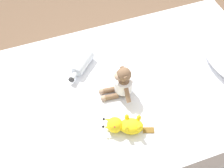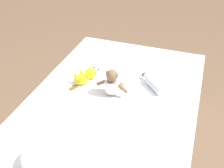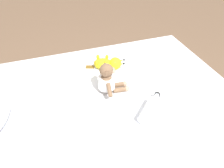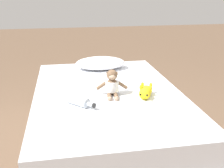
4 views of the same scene
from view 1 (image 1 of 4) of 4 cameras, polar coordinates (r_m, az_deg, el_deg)
The scene contains 5 objects.
ground_plane at distance 2.94m, azimuth 3.07°, elevation -6.87°, with size 16.00×16.00×0.00m, color brown.
bed at distance 2.72m, azimuth 3.29°, elevation -3.88°, with size 1.38×2.10×0.53m.
plush_monkey at distance 2.39m, azimuth 1.60°, elevation 0.06°, with size 0.29×0.24×0.24m.
plush_yellow_creature at distance 2.25m, azimuth 1.97°, elevation -6.57°, with size 0.19×0.32×0.10m.
glass_bottle at distance 2.59m, azimuth -4.67°, elevation 3.19°, with size 0.24×0.25×0.08m.
Camera 1 is at (1.43, -0.70, 2.46)m, focal length 57.79 mm.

